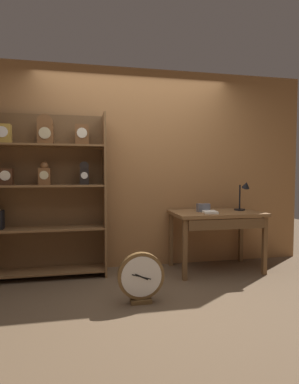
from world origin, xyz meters
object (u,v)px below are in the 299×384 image
(desk_lamp, at_px, (243,193))
(toolbox_small, at_px, (203,208))
(round_clock_large, at_px, (141,277))
(bookshelf, at_px, (45,191))
(workbench, at_px, (217,219))
(open_repair_manual, at_px, (210,212))

(desk_lamp, xyz_separation_m, toolbox_small, (-0.56, -0.01, -0.17))
(desk_lamp, relative_size, round_clock_large, 0.81)
(bookshelf, height_order, toolbox_small, bookshelf)
(round_clock_large, bearing_deg, workbench, 35.47)
(toolbox_small, bearing_deg, bookshelf, 175.88)
(toolbox_small, height_order, round_clock_large, toolbox_small)
(bookshelf, relative_size, open_repair_manual, 8.84)
(bookshelf, relative_size, toolbox_small, 12.45)
(desk_lamp, xyz_separation_m, open_repair_manual, (-0.53, -0.16, -0.21))
(bookshelf, bearing_deg, round_clock_large, -45.39)
(bookshelf, relative_size, workbench, 1.74)
(open_repair_manual, distance_m, round_clock_large, 1.31)
(bookshelf, distance_m, open_repair_manual, 1.99)
(toolbox_small, xyz_separation_m, round_clock_large, (-0.95, -0.85, -0.55))
(workbench, bearing_deg, open_repair_manual, -143.65)
(desk_lamp, bearing_deg, bookshelf, 176.92)
(bookshelf, bearing_deg, open_repair_manual, -8.41)
(bookshelf, relative_size, round_clock_large, 3.99)
(workbench, relative_size, open_repair_manual, 5.07)
(workbench, distance_m, round_clock_large, 1.43)
(desk_lamp, relative_size, toolbox_small, 2.51)
(toolbox_small, height_order, open_repair_manual, toolbox_small)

